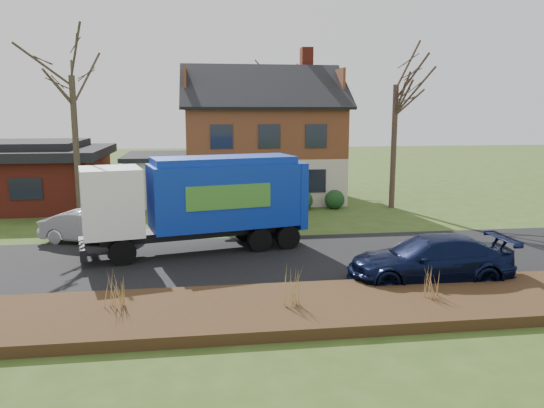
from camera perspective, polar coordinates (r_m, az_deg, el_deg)
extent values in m
plane|color=#2F4517|center=(19.43, -2.08, -6.06)|extent=(120.00, 120.00, 0.00)
cube|color=black|center=(19.43, -2.08, -6.03)|extent=(80.00, 7.00, 0.02)
cube|color=#311D10|center=(14.39, 0.15, -11.27)|extent=(80.00, 3.50, 0.30)
cube|color=beige|center=(33.06, -1.17, 3.00)|extent=(9.00, 7.50, 2.70)
cube|color=brown|center=(32.83, -1.19, 7.77)|extent=(9.00, 7.50, 2.80)
cube|color=maroon|center=(34.42, 3.72, 15.12)|extent=(0.70, 0.90, 1.60)
cube|color=beige|center=(32.42, -12.02, 2.56)|extent=(3.50, 5.50, 2.60)
cube|color=black|center=(32.27, -12.11, 5.06)|extent=(3.90, 5.90, 0.24)
cube|color=maroon|center=(33.39, -25.56, 2.18)|extent=(9.00, 7.50, 2.80)
cube|color=black|center=(33.23, -25.78, 5.00)|extent=(9.80, 8.20, 0.50)
cube|color=black|center=(33.20, -25.84, 5.77)|extent=(7.00, 6.00, 0.40)
cylinder|color=black|center=(19.40, -15.78, -5.03)|extent=(0.98, 0.51, 0.93)
cylinder|color=black|center=(21.23, -16.25, -3.77)|extent=(0.98, 0.51, 0.93)
cylinder|color=black|center=(20.45, -1.32, -3.88)|extent=(0.98, 0.51, 0.93)
cylinder|color=black|center=(22.19, -2.96, -2.79)|extent=(0.98, 0.51, 0.93)
cylinder|color=black|center=(20.86, 1.71, -3.61)|extent=(0.98, 0.51, 0.93)
cylinder|color=black|center=(22.56, -0.14, -2.56)|extent=(0.98, 0.51, 0.93)
cube|color=black|center=(20.72, -7.37, -2.94)|extent=(7.77, 2.77, 0.31)
cube|color=white|center=(19.96, -16.90, 0.29)|extent=(2.51, 2.65, 2.43)
cube|color=black|center=(19.89, -19.75, 0.49)|extent=(0.51, 1.94, 0.81)
cube|color=black|center=(20.25, -19.71, -4.54)|extent=(0.72, 2.24, 0.40)
cube|color=#0D2EA0|center=(20.66, -5.16, 1.00)|extent=(6.02, 3.45, 2.43)
cube|color=#0D2EA0|center=(20.50, -5.21, 4.72)|extent=(5.69, 3.13, 0.27)
cube|color=#0D2EA0|center=(21.64, 2.31, 1.20)|extent=(0.82, 2.30, 2.60)
cube|color=#40882C|center=(19.53, -4.63, 0.75)|extent=(3.16, 0.76, 0.90)
cube|color=#40882C|center=(21.70, -6.32, 1.65)|extent=(3.16, 0.76, 0.90)
imported|color=#AAADB2|center=(23.09, -19.00, -2.33)|extent=(4.24, 2.70, 1.32)
imported|color=black|center=(17.46, 16.56, -5.77)|extent=(5.22, 2.22, 1.50)
cylinder|color=#413627|center=(27.27, -20.31, 5.46)|extent=(0.29, 0.29, 7.02)
cylinder|color=#433128|center=(30.18, 12.96, 5.97)|extent=(0.31, 0.31, 6.77)
cylinder|color=#3C3224|center=(41.26, 0.80, 7.78)|extent=(0.29, 0.29, 7.56)
cone|color=#AC874C|center=(14.54, -16.57, -8.83)|extent=(0.04, 0.04, 0.96)
cone|color=#AC874C|center=(14.57, -17.20, -8.83)|extent=(0.04, 0.04, 0.96)
cone|color=#AC874C|center=(14.52, -15.94, -8.83)|extent=(0.04, 0.04, 0.96)
cone|color=#AC874C|center=(14.66, -16.50, -8.67)|extent=(0.04, 0.04, 0.96)
cone|color=#AC874C|center=(14.42, -16.64, -8.99)|extent=(0.04, 0.04, 0.96)
cone|color=#AA8C4B|center=(14.08, 2.07, -8.89)|extent=(0.04, 0.04, 1.03)
cone|color=#AA8C4B|center=(14.05, 1.41, -8.92)|extent=(0.04, 0.04, 1.03)
cone|color=#AA8C4B|center=(14.11, 2.73, -8.86)|extent=(0.04, 0.04, 1.03)
cone|color=#AA8C4B|center=(14.20, 1.98, -8.72)|extent=(0.04, 0.04, 1.03)
cone|color=#AA8C4B|center=(13.96, 2.16, -9.06)|extent=(0.04, 0.04, 1.03)
cone|color=#A37948|center=(15.40, 16.74, -7.91)|extent=(0.04, 0.04, 0.90)
cone|color=#A37948|center=(15.33, 16.20, -7.95)|extent=(0.04, 0.04, 0.90)
cone|color=#A37948|center=(15.46, 17.28, -7.86)|extent=(0.04, 0.04, 0.90)
cone|color=#A37948|center=(15.50, 16.55, -7.77)|extent=(0.04, 0.04, 0.90)
cone|color=#A37948|center=(15.29, 16.94, -8.05)|extent=(0.04, 0.04, 0.90)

